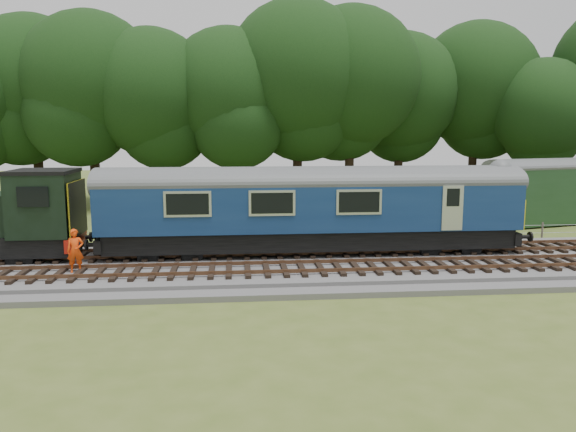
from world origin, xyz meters
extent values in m
plane|color=#4C5F23|center=(0.00, 0.00, 0.00)|extent=(120.00, 120.00, 0.00)
cube|color=#4C4C4F|center=(0.00, 0.00, 0.17)|extent=(70.00, 7.00, 0.35)
cube|color=brown|center=(0.00, 0.68, 0.49)|extent=(66.50, 0.07, 0.14)
cube|color=brown|center=(0.00, 2.12, 0.49)|extent=(66.50, 0.07, 0.14)
cube|color=brown|center=(0.00, -2.32, 0.49)|extent=(66.50, 0.07, 0.14)
cube|color=brown|center=(0.00, -0.88, 0.49)|extent=(66.50, 0.07, 0.14)
cube|color=black|center=(3.55, 1.40, 1.06)|extent=(17.46, 2.52, 0.85)
cube|color=navy|center=(3.55, 1.40, 2.48)|extent=(18.00, 2.80, 2.05)
cube|color=yellow|center=(12.57, 1.40, 2.11)|extent=(0.06, 2.74, 1.30)
cube|color=black|center=(9.55, 1.40, 0.86)|extent=(2.60, 2.00, 0.55)
cube|color=black|center=(-2.45, 1.40, 0.86)|extent=(2.60, 2.00, 0.55)
cube|color=black|center=(-7.65, 1.40, 2.66)|extent=(2.40, 2.55, 2.60)
cube|color=#B2180D|center=(-6.47, 1.40, 1.06)|extent=(0.25, 2.60, 0.55)
cube|color=yellow|center=(-6.33, 1.40, 2.46)|extent=(0.06, 2.55, 2.30)
imported|color=#FF450D|center=(-5.80, -1.16, 1.18)|extent=(0.69, 0.54, 1.67)
cube|color=#193819|center=(17.00, 11.51, 1.36)|extent=(3.77, 3.77, 2.72)
cube|color=black|center=(17.00, 11.51, 2.83)|extent=(4.14, 4.14, 0.22)
camera|label=1|loc=(0.27, -22.59, 5.71)|focal=35.00mm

